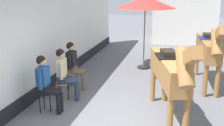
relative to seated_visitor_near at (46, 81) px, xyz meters
The scene contains 9 objects.
ground_plane 3.36m from the seated_visitor_near, 57.34° to the left, with size 40.00×40.00×0.00m, color slate.
pub_facade_wall 1.66m from the seated_visitor_near, 122.07° to the left, with size 0.34×14.00×3.40m.
distant_cottage 10.38m from the seated_visitor_near, 72.16° to the left, with size 3.40×2.60×3.50m.
seated_visitor_near is the anchor object (origin of this frame).
seated_visitor_middle 0.78m from the seated_visitor_near, 80.12° to the left, with size 0.61×0.48×1.39m.
seated_visitor_far 1.62m from the seated_visitor_near, 88.13° to the left, with size 0.61×0.49×1.39m.
saddled_horse_near 2.86m from the seated_visitor_near, ahead, with size 1.08×2.92×2.06m.
saddled_horse_far 4.72m from the seated_visitor_near, 35.73° to the left, with size 0.59×3.00×2.06m.
cafe_parasol 4.82m from the seated_visitor_near, 67.49° to the left, with size 2.10×2.10×2.58m.
Camera 1 is at (1.23, -5.33, 2.94)m, focal length 44.49 mm.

